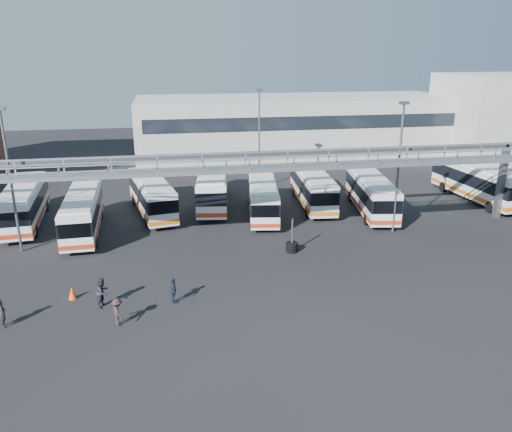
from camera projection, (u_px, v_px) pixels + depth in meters
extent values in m
plane|color=black|center=(261.00, 282.00, 31.09)|extent=(140.00, 140.00, 0.00)
cube|color=#95979D|center=(247.00, 169.00, 33.85)|extent=(50.00, 1.80, 0.22)
cube|color=#95979D|center=(249.00, 157.00, 32.76)|extent=(50.00, 0.10, 0.10)
cube|color=#95979D|center=(245.00, 153.00, 34.35)|extent=(50.00, 0.10, 0.10)
cube|color=#4C4F54|center=(239.00, 155.00, 37.53)|extent=(45.00, 0.50, 0.35)
cube|color=#9E9E99|center=(296.00, 127.00, 67.38)|extent=(42.00, 14.00, 8.00)
cube|color=#B2B2AD|center=(499.00, 117.00, 65.70)|extent=(14.00, 12.00, 11.00)
cylinder|color=#4C4F54|center=(11.00, 184.00, 34.30)|extent=(0.18, 0.18, 10.00)
cylinder|color=#4C4F54|center=(398.00, 171.00, 38.09)|extent=(0.18, 0.18, 10.00)
cube|color=#4C4F54|center=(404.00, 103.00, 36.50)|extent=(0.70, 0.35, 0.22)
cylinder|color=#4C4F54|center=(259.00, 141.00, 50.76)|extent=(0.18, 0.18, 10.00)
cube|color=#4C4F54|center=(259.00, 90.00, 49.17)|extent=(0.70, 0.35, 0.22)
cube|color=silver|center=(24.00, 203.00, 41.01)|extent=(3.46, 11.13, 2.74)
cube|color=black|center=(24.00, 199.00, 40.91)|extent=(3.53, 11.20, 1.10)
cube|color=#A73114|center=(26.00, 214.00, 41.31)|extent=(3.52, 11.19, 0.35)
cube|color=silver|center=(22.00, 186.00, 40.55)|extent=(3.12, 10.02, 0.16)
cylinder|color=black|center=(3.00, 234.00, 37.93)|extent=(0.39, 1.02, 1.00)
cylinder|color=black|center=(35.00, 231.00, 38.49)|extent=(0.39, 1.02, 1.00)
cylinder|color=black|center=(19.00, 207.00, 44.35)|extent=(0.39, 1.02, 1.00)
cylinder|color=black|center=(46.00, 205.00, 44.91)|extent=(0.39, 1.02, 1.00)
cube|color=silver|center=(82.00, 213.00, 38.93)|extent=(2.81, 10.38, 2.57)
cube|color=black|center=(82.00, 209.00, 38.83)|extent=(2.87, 10.45, 1.03)
cube|color=#A73114|center=(84.00, 224.00, 39.21)|extent=(2.86, 10.43, 0.33)
cube|color=silver|center=(81.00, 196.00, 38.50)|extent=(2.53, 9.34, 0.15)
cylinder|color=black|center=(65.00, 244.00, 36.05)|extent=(0.32, 0.95, 0.94)
cylinder|color=black|center=(95.00, 241.00, 36.49)|extent=(0.32, 0.95, 0.94)
cylinder|color=black|center=(75.00, 216.00, 42.14)|extent=(0.32, 0.95, 0.94)
cylinder|color=black|center=(101.00, 214.00, 42.59)|extent=(0.32, 0.95, 0.94)
cube|color=silver|center=(152.00, 195.00, 43.76)|extent=(4.40, 10.79, 2.63)
cube|color=black|center=(151.00, 191.00, 43.67)|extent=(4.47, 10.86, 1.05)
cube|color=#CF6313|center=(152.00, 205.00, 44.05)|extent=(4.46, 10.85, 0.33)
cube|color=silver|center=(151.00, 179.00, 43.33)|extent=(3.96, 9.71, 0.15)
cylinder|color=black|center=(147.00, 221.00, 40.81)|extent=(0.47, 0.99, 0.96)
cylinder|color=black|center=(173.00, 218.00, 41.56)|extent=(0.47, 0.99, 0.96)
cylinder|color=black|center=(135.00, 200.00, 46.76)|extent=(0.47, 0.99, 0.96)
cylinder|color=black|center=(157.00, 197.00, 47.51)|extent=(0.47, 0.99, 0.96)
cube|color=silver|center=(213.00, 186.00, 46.01)|extent=(3.95, 11.39, 2.79)
cube|color=black|center=(213.00, 183.00, 45.91)|extent=(4.02, 11.46, 1.12)
cube|color=#A73114|center=(213.00, 197.00, 46.32)|extent=(4.01, 11.45, 0.36)
cube|color=silver|center=(213.00, 171.00, 45.55)|extent=(3.56, 10.25, 0.16)
cylinder|color=black|center=(199.00, 212.00, 42.99)|extent=(0.43, 1.05, 1.01)
cylinder|color=black|center=(226.00, 212.00, 43.10)|extent=(0.43, 1.05, 1.01)
cylinder|color=black|center=(203.00, 190.00, 49.77)|extent=(0.43, 1.05, 1.01)
cylinder|color=black|center=(226.00, 190.00, 49.88)|extent=(0.43, 1.05, 1.01)
cube|color=silver|center=(263.00, 197.00, 43.29)|extent=(3.77, 10.29, 2.51)
cube|color=black|center=(263.00, 194.00, 43.20)|extent=(3.84, 10.36, 1.01)
cube|color=#A73114|center=(263.00, 207.00, 43.57)|extent=(3.83, 10.35, 0.32)
cube|color=silver|center=(263.00, 182.00, 42.88)|extent=(3.39, 9.26, 0.15)
cylinder|color=black|center=(252.00, 222.00, 40.59)|extent=(0.41, 0.95, 0.91)
cylinder|color=black|center=(277.00, 222.00, 40.64)|extent=(0.41, 0.95, 0.91)
cylinder|color=black|center=(250.00, 200.00, 46.70)|extent=(0.41, 0.95, 0.91)
cylinder|color=black|center=(272.00, 200.00, 46.76)|extent=(0.41, 0.95, 0.91)
cube|color=silver|center=(312.00, 187.00, 46.22)|extent=(3.34, 10.80, 2.66)
cube|color=black|center=(313.00, 183.00, 46.12)|extent=(3.41, 10.87, 1.06)
cube|color=#CF6313|center=(312.00, 197.00, 46.51)|extent=(3.40, 10.86, 0.34)
cube|color=silver|center=(313.00, 172.00, 45.78)|extent=(3.01, 9.72, 0.15)
cylinder|color=black|center=(307.00, 211.00, 43.31)|extent=(0.37, 0.99, 0.97)
cylinder|color=black|center=(332.00, 211.00, 43.50)|extent=(0.37, 0.99, 0.97)
cylinder|color=black|center=(295.00, 191.00, 49.74)|extent=(0.37, 0.99, 0.97)
cylinder|color=black|center=(316.00, 190.00, 49.93)|extent=(0.37, 0.99, 0.97)
cube|color=silver|center=(371.00, 193.00, 44.12)|extent=(4.13, 10.93, 2.67)
cube|color=black|center=(371.00, 190.00, 44.02)|extent=(4.20, 11.00, 1.07)
cube|color=#A73114|center=(370.00, 203.00, 44.42)|extent=(4.19, 10.99, 0.34)
cube|color=silver|center=(372.00, 178.00, 43.68)|extent=(3.72, 9.84, 0.16)
cylinder|color=black|center=(367.00, 219.00, 41.27)|extent=(0.45, 1.00, 0.97)
cylinder|color=black|center=(393.00, 219.00, 41.30)|extent=(0.45, 1.00, 0.97)
cylinder|color=black|center=(350.00, 196.00, 47.75)|extent=(0.45, 1.00, 0.97)
cylinder|color=black|center=(373.00, 196.00, 47.79)|extent=(0.45, 1.00, 0.97)
cube|color=silver|center=(478.00, 182.00, 47.55)|extent=(3.19, 11.43, 2.83)
cube|color=black|center=(478.00, 178.00, 47.45)|extent=(3.26, 11.49, 1.13)
cube|color=#CF6313|center=(476.00, 192.00, 47.86)|extent=(3.24, 11.48, 0.36)
cube|color=silver|center=(480.00, 166.00, 47.08)|extent=(2.87, 10.29, 0.16)
cylinder|color=black|center=(490.00, 207.00, 44.38)|extent=(0.36, 1.04, 1.03)
cylinder|color=black|center=(443.00, 187.00, 51.06)|extent=(0.36, 1.04, 1.03)
cylinder|color=black|center=(463.00, 185.00, 51.58)|extent=(0.36, 1.04, 1.03)
imported|color=black|center=(2.00, 313.00, 25.81)|extent=(0.58, 0.68, 1.59)
imported|color=#292432|center=(103.00, 292.00, 27.89)|extent=(0.98, 1.05, 1.73)
imported|color=#2F1F21|center=(118.00, 312.00, 25.96)|extent=(0.93, 1.13, 1.52)
imported|color=#1C2233|center=(173.00, 291.00, 28.27)|extent=(0.56, 0.96, 1.54)
cone|color=#EE4D0D|center=(72.00, 293.00, 28.87)|extent=(0.57, 0.57, 0.76)
cylinder|color=black|center=(292.00, 250.00, 35.78)|extent=(0.87, 0.87, 0.21)
cylinder|color=black|center=(292.00, 247.00, 35.71)|extent=(0.87, 0.87, 0.21)
cylinder|color=black|center=(292.00, 244.00, 35.64)|extent=(0.87, 0.87, 0.21)
cylinder|color=#4C4F54|center=(292.00, 235.00, 35.43)|extent=(0.12, 0.12, 2.49)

